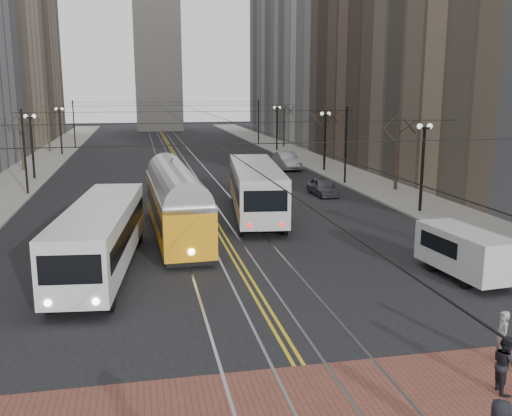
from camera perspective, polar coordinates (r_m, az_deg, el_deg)
name	(u,v)px	position (r m, az deg, el deg)	size (l,w,h in m)	color
ground	(290,351)	(18.36, 3.46, -14.10)	(260.00, 260.00, 0.00)	black
sidewalk_left	(33,169)	(62.36, -21.40, 3.64)	(5.00, 140.00, 0.15)	gray
sidewalk_right	(315,162)	(64.44, 5.96, 4.62)	(5.00, 140.00, 0.15)	gray
streetcar_rails	(181,166)	(61.62, -7.50, 4.19)	(4.80, 130.00, 0.02)	gray
centre_lines	(181,166)	(61.62, -7.50, 4.20)	(0.42, 130.00, 0.01)	gold
building_right_mid	(406,7)	(69.36, 14.78, 18.84)	(16.00, 20.00, 34.00)	brown
building_right_far	(305,21)	(106.90, 4.89, 18.15)	(16.00, 20.00, 40.00)	slate
lamp_posts	(196,157)	(45.20, -6.04, 5.08)	(27.60, 57.20, 5.60)	black
street_trees	(189,149)	(51.64, -6.76, 5.89)	(31.68, 53.28, 5.60)	#382D23
trolley_wires	(189,138)	(51.13, -6.75, 6.93)	(25.96, 120.00, 6.60)	black
transit_bus	(101,239)	(26.25, -15.22, -3.00)	(2.51, 12.03, 3.01)	silver
streetcar	(176,209)	(31.86, -8.02, -0.07)	(2.43, 13.07, 3.08)	orange
rear_bus	(256,191)	(36.53, -0.03, 1.73)	(2.74, 12.62, 3.29)	#BDBDBD
cargo_van	(464,255)	(26.15, 20.09, -4.39)	(1.83, 4.77, 2.11)	silver
sedan_grey	(323,187)	(44.27, 6.67, 2.15)	(1.60, 3.97, 1.35)	#424449
sedan_silver	(287,161)	(58.65, 3.09, 4.73)	(1.81, 5.18, 1.71)	#A5A9AD
pedestrian_b	(502,337)	(18.74, 23.37, -11.78)	(0.59, 0.39, 1.63)	gray
pedestrian_c	(505,364)	(17.15, 23.65, -14.13)	(0.77, 0.60, 1.58)	black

